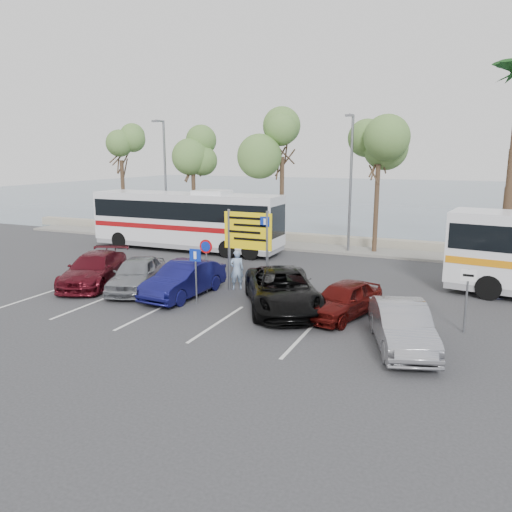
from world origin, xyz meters
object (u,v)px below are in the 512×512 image
at_px(direction_sign, 248,237).
at_px(car_maroon, 94,269).
at_px(street_lamp_left, 165,173).
at_px(car_blue, 184,279).
at_px(car_silver_b, 402,326).
at_px(coach_bus_left, 187,222).
at_px(pedestrian_near, 237,270).
at_px(car_silver_a, 137,274).
at_px(car_red, 343,299).
at_px(street_lamp_right, 351,177).
at_px(pedestrian_far, 499,280).
at_px(suv_black, 282,290).

distance_m(direction_sign, car_maroon, 7.41).
bearing_deg(street_lamp_left, car_blue, -53.79).
relative_size(car_blue, car_silver_b, 1.03).
height_order(street_lamp_left, car_blue, street_lamp_left).
bearing_deg(coach_bus_left, car_silver_b, -37.77).
height_order(car_maroon, pedestrian_near, pedestrian_near).
bearing_deg(car_silver_a, car_blue, -18.08).
distance_m(street_lamp_left, pedestrian_near, 14.93).
relative_size(direction_sign, car_maroon, 0.72).
bearing_deg(car_maroon, pedestrian_near, -2.65).
xyz_separation_m(street_lamp_left, coach_bus_left, (3.50, -3.02, -2.84)).
height_order(car_blue, pedestrian_near, pedestrian_near).
height_order(coach_bus_left, pedestrian_near, coach_bus_left).
distance_m(car_maroon, car_red, 11.63).
relative_size(street_lamp_right, coach_bus_left, 0.66).
height_order(car_silver_b, pedestrian_far, pedestrian_far).
bearing_deg(car_silver_b, car_red, 118.48).
bearing_deg(suv_black, car_red, -28.59).
height_order(street_lamp_right, car_silver_b, street_lamp_right).
distance_m(car_silver_a, car_red, 9.23).
relative_size(street_lamp_left, coach_bus_left, 0.66).
bearing_deg(car_silver_b, pedestrian_far, 49.44).
bearing_deg(car_maroon, coach_bus_left, 73.76).
bearing_deg(car_red, car_maroon, -163.43).
relative_size(car_blue, pedestrian_near, 2.52).
bearing_deg(car_silver_a, suv_black, -18.08).
height_order(car_blue, car_red, car_blue).
relative_size(coach_bus_left, car_blue, 2.72).
height_order(coach_bus_left, car_maroon, coach_bus_left).
bearing_deg(car_silver_a, pedestrian_far, 0.82).
bearing_deg(car_blue, street_lamp_left, 129.39).
distance_m(car_red, suv_black, 2.40).
distance_m(direction_sign, coach_bus_left, 10.49).
bearing_deg(suv_black, coach_bus_left, 108.64).
bearing_deg(pedestrian_far, car_red, 105.66).
height_order(car_red, car_silver_b, car_silver_b).
distance_m(street_lamp_left, car_red, 20.10).
relative_size(car_red, car_silver_b, 0.91).
distance_m(car_blue, car_silver_b, 9.50).
distance_m(street_lamp_right, coach_bus_left, 10.36).
distance_m(direction_sign, suv_black, 3.25).
bearing_deg(pedestrian_far, pedestrian_near, 78.88).
bearing_deg(coach_bus_left, pedestrian_near, -45.96).
height_order(car_blue, pedestrian_far, pedestrian_far).
relative_size(coach_bus_left, pedestrian_far, 7.70).
bearing_deg(car_blue, car_silver_a, -176.82).
xyz_separation_m(car_silver_b, pedestrian_far, (2.97, 7.26, 0.08)).
relative_size(street_lamp_left, suv_black, 1.44).
xyz_separation_m(direction_sign, car_maroon, (-7.00, -1.70, -1.71)).
height_order(street_lamp_left, suv_black, street_lamp_left).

